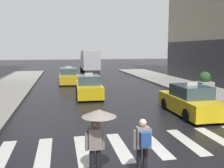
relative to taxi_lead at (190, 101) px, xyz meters
The scene contains 8 objects.
crosswalk_markings 5.13m from the taxi_lead, 133.28° to the right, with size 11.30×2.80×0.01m.
taxi_lead is the anchor object (origin of this frame).
taxi_second 7.89m from the taxi_lead, 127.96° to the left, with size 2.08×4.61×1.80m.
taxi_third 15.07m from the taxi_lead, 113.89° to the left, with size 2.01×4.58×1.80m.
box_truck 22.91m from the taxi_lead, 97.23° to the left, with size 2.37×7.57×3.35m.
pedestrian_with_umbrella 8.24m from the taxi_lead, 136.31° to the right, with size 0.96×0.96×1.94m.
pedestrian_with_backpack 7.52m from the taxi_lead, 128.61° to the right, with size 0.55×0.43×1.65m.
planter_mid_block 7.39m from the taxi_lead, 52.12° to the left, with size 1.10×1.10×1.60m.
Camera 1 is at (-3.39, -5.52, 3.58)m, focal length 39.93 mm.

